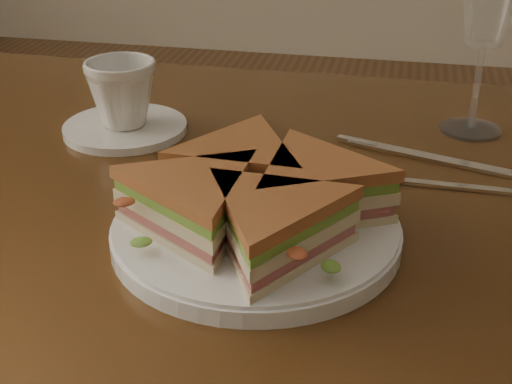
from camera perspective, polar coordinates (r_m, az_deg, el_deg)
table at (r=0.80m, az=3.34°, el=-6.22°), size 1.20×0.80×0.75m
plate at (r=0.66m, az=-0.00°, el=-3.22°), size 0.27×0.27×0.02m
sandwich_wedges at (r=0.65m, az=-0.00°, el=-0.39°), size 0.31×0.31×0.06m
crisps_mound at (r=0.65m, az=-0.00°, el=-0.71°), size 0.09×0.09×0.05m
spoon at (r=0.78m, az=9.89°, el=1.14°), size 0.18×0.03×0.01m
knife at (r=0.85m, az=12.76°, el=2.87°), size 0.21×0.08×0.00m
saucer at (r=0.92m, az=-10.41°, el=5.07°), size 0.15×0.15×0.01m
coffee_cup at (r=0.90m, az=-10.66°, el=7.77°), size 0.10×0.10×0.08m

